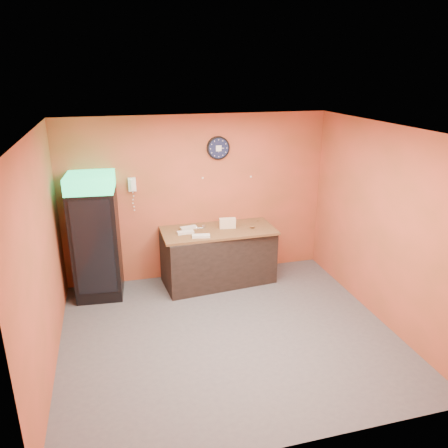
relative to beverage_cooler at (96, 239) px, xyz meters
name	(u,v)px	position (x,y,z in m)	size (l,w,h in m)	color
floor	(228,334)	(1.70, -1.61, -0.98)	(4.50, 4.50, 0.00)	#47474C
back_wall	(197,198)	(1.70, 0.39, 0.42)	(4.50, 0.02, 2.80)	#CF503A
left_wall	(42,259)	(-0.55, -1.61, 0.42)	(0.02, 4.00, 2.80)	#CF503A
right_wall	(382,225)	(3.95, -1.61, 0.42)	(0.02, 4.00, 2.80)	#CF503A
ceiling	(229,130)	(1.70, -1.61, 1.82)	(4.50, 4.00, 0.02)	white
beverage_cooler	(96,239)	(0.00, 0.00, 0.00)	(0.76, 0.77, 2.00)	black
prep_counter	(218,257)	(1.96, -0.01, -0.52)	(1.84, 0.82, 0.92)	black
wall_clock	(218,148)	(2.06, 0.37, 1.27)	(0.39, 0.06, 0.39)	black
wall_phone	(132,185)	(0.62, 0.34, 0.75)	(0.12, 0.11, 0.22)	white
butcher_paper	(218,230)	(1.96, -0.01, -0.04)	(1.87, 0.88, 0.04)	brown
sub_roll_stack	(227,223)	(2.12, 0.00, 0.07)	(0.28, 0.12, 0.17)	beige
wrapped_sandwich_left	(185,232)	(1.40, -0.07, 0.00)	(0.27, 0.11, 0.04)	silver
wrapped_sandwich_mid	(201,236)	(1.61, -0.30, 0.00)	(0.28, 0.11, 0.04)	silver
wrapped_sandwich_right	(189,228)	(1.49, 0.13, 0.00)	(0.27, 0.11, 0.04)	silver
kitchen_tool	(204,227)	(1.74, 0.10, 0.01)	(0.05, 0.05, 0.05)	silver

